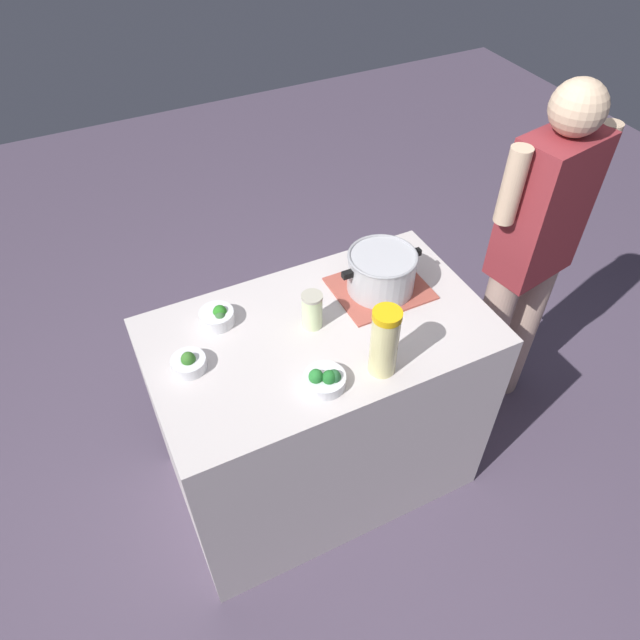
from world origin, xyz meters
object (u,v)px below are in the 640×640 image
Objects in this scene: broccoli_bowl_front at (189,362)px; person_cook at (531,254)px; broccoli_bowl_center at (325,379)px; broccoli_bowl_back at (218,317)px; mason_jar at (312,310)px; cooking_pot at (382,271)px; lemonade_pitcher at (384,342)px.

person_cook is (1.47, 0.01, -0.07)m from broccoli_bowl_front.
broccoli_bowl_back is (-0.22, 0.43, 0.00)m from broccoli_bowl_center.
broccoli_bowl_center is (-0.08, -0.27, -0.04)m from mason_jar.
broccoli_bowl_back is (-0.61, 0.10, -0.06)m from cooking_pot.
lemonade_pitcher is at bearing -47.03° from broccoli_bowl_back.
person_cook is at bearing -6.58° from broccoli_bowl_back.
mason_jar is (-0.12, 0.29, -0.06)m from lemonade_pitcher.
broccoli_bowl_front is at bearing -179.46° from mason_jar.
person_cook is at bearing 0.44° from broccoli_bowl_front.
broccoli_bowl_center is (0.37, -0.26, 0.00)m from broccoli_bowl_front.
broccoli_bowl_center is 1.11× the size of broccoli_bowl_back.
mason_jar is 1.13× the size of broccoli_bowl_back.
lemonade_pitcher is 2.10× the size of broccoli_bowl_back.
cooking_pot is 2.32× the size of mason_jar.
broccoli_bowl_center reaches higher than broccoli_bowl_front.
person_cook is (0.70, -0.05, -0.13)m from cooking_pot.
broccoli_bowl_front is 0.84× the size of broccoli_bowl_center.
broccoli_bowl_front is at bearing 144.79° from broccoli_bowl_center.
person_cook reaches higher than broccoli_bowl_front.
broccoli_bowl_front is 1.47m from person_cook.
person_cook is at bearing -4.31° from cooking_pot.
lemonade_pitcher is 2.23× the size of broccoli_bowl_front.
lemonade_pitcher is 0.23m from broccoli_bowl_center.
person_cook is at bearing 18.17° from lemonade_pitcher.
lemonade_pitcher reaches higher than broccoli_bowl_back.
cooking_pot is 2.80× the size of broccoli_bowl_front.
lemonade_pitcher reaches higher than mason_jar.
broccoli_bowl_front is (-0.46, -0.00, -0.04)m from mason_jar.
cooking_pot is at bearing 60.55° from lemonade_pitcher.
broccoli_bowl_front is 0.07× the size of person_cook.
lemonade_pitcher is 0.65m from broccoli_bowl_front.
lemonade_pitcher is 0.32m from mason_jar.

